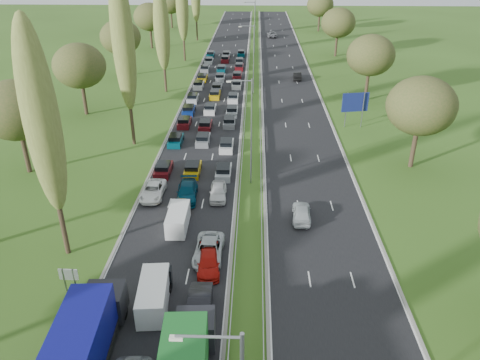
{
  "coord_description": "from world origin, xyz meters",
  "views": [
    {
      "loc": [
        4.83,
        -4.43,
        24.55
      ],
      "look_at": [
        3.34,
        40.68,
        1.5
      ],
      "focal_mm": 35.0,
      "sensor_mm": 36.0,
      "label": 1
    }
  ],
  "objects_px": {
    "white_van_front": "(154,293)",
    "info_sign": "(69,277)",
    "direction_sign": "(355,104)",
    "blue_lorry": "(86,339)",
    "white_van_rear": "(178,218)",
    "near_car_2": "(153,191)"
  },
  "relations": [
    {
      "from": "near_car_2",
      "to": "white_van_front",
      "type": "relative_size",
      "value": 0.96
    },
    {
      "from": "white_van_rear",
      "to": "near_car_2",
      "type": "bearing_deg",
      "value": 121.45
    },
    {
      "from": "blue_lorry",
      "to": "white_van_rear",
      "type": "relative_size",
      "value": 2.15
    },
    {
      "from": "white_van_front",
      "to": "info_sign",
      "type": "xyz_separation_m",
      "value": [
        -6.9,
        1.33,
        0.29
      ]
    },
    {
      "from": "blue_lorry",
      "to": "direction_sign",
      "type": "height_order",
      "value": "direction_sign"
    },
    {
      "from": "blue_lorry",
      "to": "white_van_rear",
      "type": "xyz_separation_m",
      "value": [
        3.32,
        16.56,
        -1.21
      ]
    },
    {
      "from": "near_car_2",
      "to": "blue_lorry",
      "type": "height_order",
      "value": "blue_lorry"
    },
    {
      "from": "info_sign",
      "to": "white_van_front",
      "type": "bearing_deg",
      "value": -10.91
    },
    {
      "from": "near_car_2",
      "to": "white_van_front",
      "type": "xyz_separation_m",
      "value": [
        3.48,
        -16.77,
        0.36
      ]
    },
    {
      "from": "blue_lorry",
      "to": "white_van_front",
      "type": "relative_size",
      "value": 1.92
    },
    {
      "from": "near_car_2",
      "to": "info_sign",
      "type": "distance_m",
      "value": 15.83
    },
    {
      "from": "white_van_front",
      "to": "info_sign",
      "type": "height_order",
      "value": "white_van_front"
    },
    {
      "from": "blue_lorry",
      "to": "info_sign",
      "type": "distance_m",
      "value": 7.97
    },
    {
      "from": "direction_sign",
      "to": "white_van_front",
      "type": "bearing_deg",
      "value": -119.38
    },
    {
      "from": "near_car_2",
      "to": "info_sign",
      "type": "height_order",
      "value": "info_sign"
    },
    {
      "from": "direction_sign",
      "to": "blue_lorry",
      "type": "bearing_deg",
      "value": -119.35
    },
    {
      "from": "white_van_front",
      "to": "info_sign",
      "type": "distance_m",
      "value": 7.03
    },
    {
      "from": "white_van_rear",
      "to": "info_sign",
      "type": "height_order",
      "value": "info_sign"
    },
    {
      "from": "white_van_rear",
      "to": "direction_sign",
      "type": "xyz_separation_m",
      "value": [
        21.73,
        27.99,
        2.61
      ]
    },
    {
      "from": "near_car_2",
      "to": "blue_lorry",
      "type": "bearing_deg",
      "value": -89.25
    },
    {
      "from": "info_sign",
      "to": "direction_sign",
      "type": "bearing_deg",
      "value": 52.52
    },
    {
      "from": "white_van_front",
      "to": "white_van_rear",
      "type": "distance_m",
      "value": 10.9
    }
  ]
}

